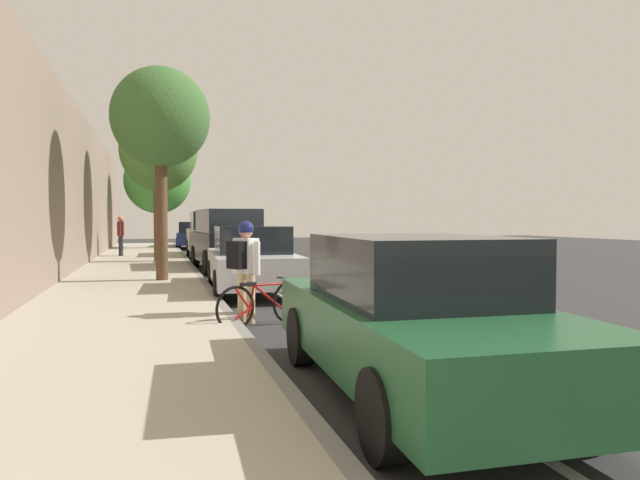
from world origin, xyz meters
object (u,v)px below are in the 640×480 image
at_px(parked_suv_tan_second, 211,234).
at_px(parked_sedan_green_farthest, 414,317).
at_px(bicycle_at_curb, 263,303).
at_px(street_tree_mid_block, 159,151).
at_px(parked_sedan_silver_far, 251,260).
at_px(parked_suv_black_mid, 228,239).
at_px(street_tree_far_end, 161,119).
at_px(parked_sedan_dark_blue_nearest, 193,235).
at_px(cyclist_with_backpack, 245,261).
at_px(street_tree_near_cyclist, 158,181).
at_px(pedestrian_on_phone, 121,233).

xyz_separation_m(parked_suv_tan_second, parked_sedan_green_farthest, (-0.02, 20.11, -0.27)).
xyz_separation_m(bicycle_at_curb, street_tree_mid_block, (1.45, -12.74, 3.77)).
height_order(parked_suv_tan_second, parked_sedan_silver_far, parked_suv_tan_second).
bearing_deg(parked_sedan_green_farthest, parked_suv_black_mid, -89.70).
xyz_separation_m(parked_sedan_green_farthest, street_tree_mid_block, (2.20, -16.54, 3.38)).
xyz_separation_m(parked_sedan_silver_far, street_tree_mid_block, (1.94, -8.60, 3.38)).
bearing_deg(parked_suv_tan_second, parked_sedan_silver_far, 88.86).
height_order(street_tree_mid_block, street_tree_far_end, street_tree_mid_block).
relative_size(parked_suv_tan_second, bicycle_at_curb, 2.99).
distance_m(parked_sedan_dark_blue_nearest, cyclist_with_backpack, 23.87).
height_order(parked_suv_black_mid, street_tree_mid_block, street_tree_mid_block).
xyz_separation_m(parked_suv_black_mid, bicycle_at_curb, (0.68, 10.09, -0.66)).
bearing_deg(street_tree_near_cyclist, parked_sedan_silver_far, 95.93).
distance_m(parked_suv_tan_second, street_tree_far_end, 10.92).
distance_m(parked_suv_black_mid, street_tree_mid_block, 4.60).
height_order(parked_sedan_dark_blue_nearest, street_tree_near_cyclist, street_tree_near_cyclist).
bearing_deg(cyclist_with_backpack, parked_suv_black_mid, -95.35).
height_order(street_tree_near_cyclist, street_tree_far_end, street_tree_near_cyclist).
height_order(parked_sedan_green_farthest, pedestrian_on_phone, pedestrian_on_phone).
relative_size(parked_suv_tan_second, street_tree_near_cyclist, 0.89).
distance_m(parked_sedan_dark_blue_nearest, street_tree_far_end, 18.63).
relative_size(parked_suv_black_mid, pedestrian_on_phone, 2.90).
relative_size(parked_sedan_silver_far, bicycle_at_curb, 2.84).
relative_size(parked_sedan_dark_blue_nearest, street_tree_far_end, 0.85).
bearing_deg(parked_sedan_dark_blue_nearest, street_tree_near_cyclist, 37.51).
bearing_deg(bicycle_at_curb, parked_sedan_dark_blue_nearest, -91.12).
height_order(parked_sedan_dark_blue_nearest, parked_sedan_green_farthest, same).
distance_m(street_tree_near_cyclist, street_tree_mid_block, 10.09).
xyz_separation_m(parked_sedan_dark_blue_nearest, parked_suv_tan_second, (-0.26, 7.99, 0.27)).
bearing_deg(street_tree_mid_block, cyclist_with_backpack, 95.69).
relative_size(parked_suv_black_mid, street_tree_near_cyclist, 0.90).
relative_size(parked_sedan_green_farthest, street_tree_mid_block, 0.81).
bearing_deg(parked_sedan_dark_blue_nearest, pedestrian_on_phone, 66.98).
bearing_deg(bicycle_at_curb, street_tree_near_cyclist, -86.37).
bearing_deg(parked_sedan_silver_far, parked_suv_black_mid, -91.83).
relative_size(parked_sedan_dark_blue_nearest, parked_suv_black_mid, 0.94).
xyz_separation_m(cyclist_with_backpack, street_tree_far_end, (1.23, -5.64, 3.17)).
bearing_deg(street_tree_far_end, bicycle_at_curb, 103.40).
xyz_separation_m(parked_sedan_dark_blue_nearest, parked_suv_black_mid, (-0.21, 14.21, 0.27)).
bearing_deg(parked_sedan_green_farthest, street_tree_far_end, -77.44).
bearing_deg(parked_suv_black_mid, parked_suv_tan_second, -90.48).
xyz_separation_m(parked_sedan_silver_far, cyclist_with_backpack, (0.71, 3.70, 0.25)).
bearing_deg(pedestrian_on_phone, bicycle_at_curb, 100.38).
height_order(street_tree_far_end, pedestrian_on_phone, street_tree_far_end).
height_order(parked_suv_black_mid, street_tree_far_end, street_tree_far_end).
relative_size(bicycle_at_curb, cyclist_with_backpack, 0.96).
relative_size(cyclist_with_backpack, street_tree_mid_block, 0.30).
bearing_deg(parked_suv_black_mid, parked_sedan_green_farthest, 90.30).
distance_m(parked_suv_black_mid, pedestrian_on_phone, 7.12).
bearing_deg(bicycle_at_curb, cyclist_with_backpack, -63.02).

